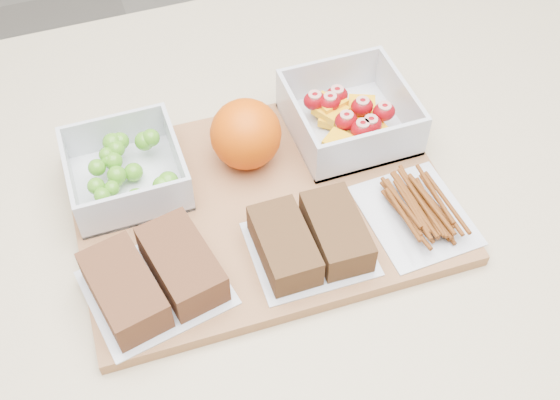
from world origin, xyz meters
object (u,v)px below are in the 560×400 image
Objects in this scene: grape_container at (127,170)px; fruit_container at (349,116)px; sandwich_bag_center at (310,239)px; orange at (246,134)px; pretzel_bag at (417,208)px; cutting_board at (263,205)px; sandwich_bag_left at (154,277)px.

grape_container is 0.90× the size of fruit_container.
sandwich_bag_center is at bearing -43.83° from grape_container.
orange is 0.21m from pretzel_bag.
pretzel_bag is at bearing -82.64° from fruit_container.
pretzel_bag is at bearing -27.77° from grape_container.
sandwich_bag_center is (0.16, -0.16, -0.00)m from grape_container.
orange is (0.00, 0.07, 0.05)m from cutting_board.
orange is (0.14, -0.01, 0.02)m from grape_container.
fruit_container is at bearing 1.98° from orange.
pretzel_bag is (0.13, 0.00, -0.00)m from sandwich_bag_center.
fruit_container is (0.14, 0.07, 0.03)m from cutting_board.
sandwich_bag_left is (-0.14, -0.14, -0.02)m from orange.
cutting_board is at bearing -92.51° from orange.
grape_container is 0.33m from pretzel_bag.
sandwich_bag_left is at bearing -151.96° from fruit_container.
sandwich_bag_left is at bearing -91.19° from grape_container.
cutting_board is 0.08m from orange.
sandwich_bag_center is at bearing -70.38° from cutting_board.
orange is 0.64× the size of sandwich_bag_center.
grape_container is 0.98× the size of sandwich_bag_center.
grape_container is 0.27m from fruit_container.
cutting_board is 3.10× the size of pretzel_bag.
orange reaches higher than fruit_container.
sandwich_bag_left is at bearing 179.45° from pretzel_bag.
grape_container is (-0.14, 0.08, 0.03)m from cutting_board.
sandwich_bag_center is at bearing -178.29° from pretzel_bag.
orange is at bearing 99.06° from sandwich_bag_center.
orange is (-0.13, -0.00, 0.02)m from fruit_container.
orange is at bearing 44.75° from sandwich_bag_left.
fruit_container is 1.69× the size of orange.
cutting_board is 0.16m from fruit_container.
cutting_board is 0.09m from sandwich_bag_center.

